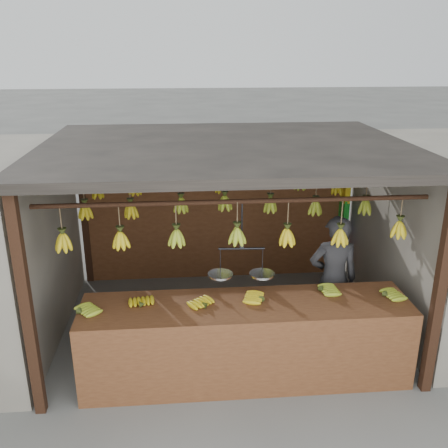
{
  "coord_description": "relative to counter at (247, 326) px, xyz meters",
  "views": [
    {
      "loc": [
        -0.52,
        -5.75,
        3.46
      ],
      "look_at": [
        0.0,
        0.3,
        1.3
      ],
      "focal_mm": 40.0,
      "sensor_mm": 36.0,
      "label": 1
    }
  ],
  "objects": [
    {
      "name": "balance_scale",
      "position": [
        -0.04,
        0.23,
        0.53
      ],
      "size": [
        0.7,
        0.28,
        0.82
      ],
      "color": "black",
      "rests_on": "ground"
    },
    {
      "name": "ground",
      "position": [
        -0.11,
        1.23,
        -0.71
      ],
      "size": [
        80.0,
        80.0,
        0.0
      ],
      "primitive_type": "plane",
      "color": "#5B5B57"
    },
    {
      "name": "hanging_bananas",
      "position": [
        -0.12,
        1.23,
        0.91
      ],
      "size": [
        3.63,
        2.22,
        0.4
      ],
      "color": "gold",
      "rests_on": "ground"
    },
    {
      "name": "vendor",
      "position": [
        1.14,
        0.78,
        0.11
      ],
      "size": [
        0.61,
        0.41,
        1.63
      ],
      "primitive_type": "imported",
      "rotation": [
        0.0,
        0.0,
        3.1
      ],
      "color": "#262628",
      "rests_on": "ground"
    },
    {
      "name": "stall",
      "position": [
        -0.11,
        1.56,
        1.27
      ],
      "size": [
        4.3,
        3.3,
        2.4
      ],
      "color": "black",
      "rests_on": "ground"
    },
    {
      "name": "counter",
      "position": [
        0.0,
        0.0,
        0.0
      ],
      "size": [
        3.6,
        0.8,
        0.96
      ],
      "color": "#57311A",
      "rests_on": "ground"
    },
    {
      "name": "bag_bundles",
      "position": [
        1.83,
        2.58,
        0.25
      ],
      "size": [
        0.08,
        0.26,
        1.24
      ],
      "color": "yellow",
      "rests_on": "ground"
    }
  ]
}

